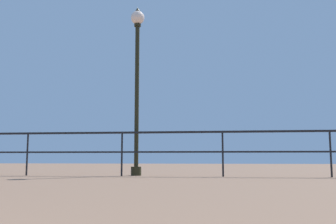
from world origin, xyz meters
TOP-DOWN VIEW (x-y plane):
  - pier_railing at (-0.00, 9.70)m, footprint 24.42×0.05m
  - lamppost_center at (0.29, 10.02)m, footprint 0.36×0.36m

SIDE VIEW (x-z plane):
  - pier_railing at x=0.00m, z-range 0.27..1.34m
  - lamppost_center at x=0.29m, z-range 0.54..4.91m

